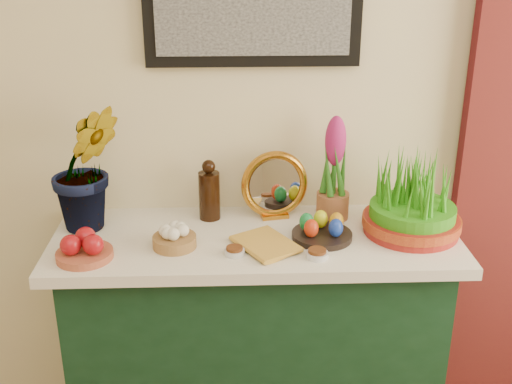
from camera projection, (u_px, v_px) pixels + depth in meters
sideboard at (255, 346)px, 2.40m from camera, size 1.30×0.45×0.85m
tablecloth at (255, 240)px, 2.23m from camera, size 1.40×0.55×0.04m
hyacinth_green at (85, 148)px, 2.17m from camera, size 0.37×0.34×0.59m
apple_bowl at (84, 248)px, 2.05m from camera, size 0.20×0.20×0.09m
garlic_basket at (174, 238)px, 2.12m from camera, size 0.18×0.18×0.08m
vinegar_cruet at (209, 193)px, 2.31m from camera, size 0.08×0.08×0.22m
mirror at (275, 186)px, 2.32m from camera, size 0.25×0.10×0.25m
book at (245, 250)px, 2.09m from camera, size 0.23×0.26×0.03m
spice_dish_left at (235, 251)px, 2.08m from camera, size 0.07×0.07×0.03m
spice_dish_right at (317, 254)px, 2.06m from camera, size 0.07×0.07×0.03m
egg_plate at (322, 230)px, 2.19m from camera, size 0.24×0.24×0.09m
hyacinth_pink at (334, 173)px, 2.29m from camera, size 0.12×0.12×0.39m
wheatgrass_sabzeh at (413, 200)px, 2.19m from camera, size 0.34×0.34×0.28m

